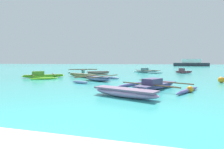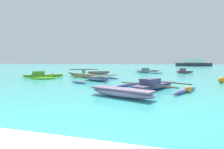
# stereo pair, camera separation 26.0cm
# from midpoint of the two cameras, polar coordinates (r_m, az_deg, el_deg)

# --- Properties ---
(moored_boat_0) EXTENTS (2.95, 2.13, 0.38)m
(moored_boat_0) POSITION_cam_midpoint_polar(r_m,az_deg,el_deg) (22.45, -4.02, 0.67)
(moored_boat_0) COLOR tan
(moored_boat_0) RESTS_ON ground_plane
(moored_boat_1) EXTENTS (4.37, 4.59, 0.71)m
(moored_boat_1) POSITION_cam_midpoint_polar(r_m,az_deg,el_deg) (25.42, 11.88, 1.03)
(moored_boat_1) COLOR #86B9C1
(moored_boat_1) RESTS_ON ground_plane
(moored_boat_2) EXTENTS (4.70, 4.36, 0.64)m
(moored_boat_2) POSITION_cam_midpoint_polar(r_m,az_deg,el_deg) (10.42, 14.28, -3.44)
(moored_boat_2) COLOR #605499
(moored_boat_2) RESTS_ON ground_plane
(moored_boat_3) EXTENTS (4.53, 4.91, 0.65)m
(moored_boat_3) POSITION_cam_midpoint_polar(r_m,az_deg,el_deg) (18.69, -21.17, -0.28)
(moored_boat_3) COLOR #87E32B
(moored_boat_3) RESTS_ON ground_plane
(moored_boat_4) EXTENTS (3.94, 2.45, 0.38)m
(moored_boat_4) POSITION_cam_midpoint_polar(r_m,az_deg,el_deg) (18.06, -9.34, -0.21)
(moored_boat_4) COLOR #969056
(moored_boat_4) RESTS_ON ground_plane
(moored_boat_5) EXTENTS (3.28, 1.87, 0.39)m
(moored_boat_5) POSITION_cam_midpoint_polar(r_m,az_deg,el_deg) (7.80, 3.96, -5.79)
(moored_boat_5) COLOR #B287B9
(moored_boat_5) RESTS_ON ground_plane
(moored_boat_6) EXTENTS (4.67, 3.42, 0.52)m
(moored_boat_6) POSITION_cam_midpoint_polar(r_m,az_deg,el_deg) (25.60, -8.84, 1.12)
(moored_boat_6) COLOR gray
(moored_boat_6) RESTS_ON ground_plane
(moored_boat_7) EXTENTS (2.95, 4.61, 0.44)m
(moored_boat_7) POSITION_cam_midpoint_polar(r_m,az_deg,el_deg) (14.37, -4.29, -1.28)
(moored_boat_7) COLOR #7E8BC2
(moored_boat_7) RESTS_ON ground_plane
(moored_boat_8) EXTENTS (2.41, 1.28, 0.71)m
(moored_boat_8) POSITION_cam_midpoint_polar(r_m,az_deg,el_deg) (25.92, 22.82, 0.90)
(moored_boat_8) COLOR #A35466
(moored_boat_8) RESTS_ON ground_plane
(mooring_buoy_0) EXTENTS (0.33, 0.33, 0.33)m
(mooring_buoy_0) POSITION_cam_midpoint_polar(r_m,az_deg,el_deg) (9.77, 24.24, -4.45)
(mooring_buoy_0) COLOR orange
(mooring_buoy_0) RESTS_ON ground_plane
(mooring_buoy_1) EXTENTS (0.45, 0.45, 0.45)m
(mooring_buoy_1) POSITION_cam_midpoint_polar(r_m,az_deg,el_deg) (15.32, 32.50, -1.52)
(mooring_buoy_1) COLOR orange
(mooring_buoy_1) RESTS_ON ground_plane
(distant_ferry) EXTENTS (12.20, 2.68, 2.68)m
(distant_ferry) POSITION_cam_midpoint_polar(r_m,az_deg,el_deg) (71.52, 25.05, 3.36)
(distant_ferry) COLOR #2D333D
(distant_ferry) RESTS_ON ground_plane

